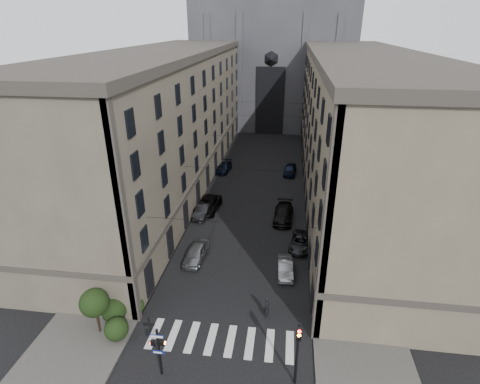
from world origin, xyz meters
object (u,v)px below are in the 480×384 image
at_px(gothic_tower, 274,44).
at_px(car_right_midfar, 283,214).
at_px(car_left_midfar, 208,205).
at_px(pedestrian, 267,307).
at_px(traffic_light_right, 298,347).
at_px(car_left_midnear, 203,211).
at_px(pedestrian_signal_left, 159,349).
at_px(car_left_near, 196,253).
at_px(car_right_far, 290,170).
at_px(car_right_midnear, 301,242).
at_px(car_left_far, 224,167).
at_px(car_right_near, 285,268).

distance_m(gothic_tower, car_right_midfar, 52.97).
relative_size(car_left_midfar, pedestrian, 2.85).
height_order(traffic_light_right, car_left_midnear, traffic_light_right).
bearing_deg(car_right_midfar, car_left_midnear, -175.15).
relative_size(pedestrian_signal_left, pedestrian, 1.99).
distance_m(traffic_light_right, car_right_midfar, 23.22).
bearing_deg(car_left_midnear, car_left_near, -76.62).
height_order(car_left_near, car_right_far, car_left_near).
distance_m(car_left_near, pedestrian, 10.49).
xyz_separation_m(traffic_light_right, car_right_midfar, (-1.40, 23.04, -2.48)).
xyz_separation_m(pedestrian_signal_left, car_left_near, (-0.85, 13.65, -1.54)).
relative_size(traffic_light_right, car_right_midnear, 1.11).
bearing_deg(car_right_midfar, gothic_tower, 97.52).
height_order(car_left_midfar, pedestrian, pedestrian).
xyz_separation_m(car_left_near, car_left_far, (-1.51, 25.06, -0.11)).
bearing_deg(car_left_near, car_right_near, -1.97).
relative_size(pedestrian_signal_left, car_left_midnear, 0.90).
bearing_deg(car_right_midfar, pedestrian, -90.31).
distance_m(traffic_light_right, pedestrian, 6.89).
height_order(pedestrian_signal_left, car_left_midnear, pedestrian_signal_left).
height_order(traffic_light_right, car_right_midfar, traffic_light_right).
relative_size(car_left_near, car_left_far, 0.98).
relative_size(car_left_near, pedestrian, 2.30).
relative_size(car_left_far, car_right_near, 1.18).
height_order(traffic_light_right, pedestrian, traffic_light_right).
bearing_deg(car_right_midnear, pedestrian_signal_left, -111.30).
xyz_separation_m(car_right_far, pedestrian, (-1.51, -32.40, 0.23)).
bearing_deg(car_left_midfar, pedestrian, -59.61).
relative_size(car_left_midnear, car_left_midfar, 0.78).
height_order(car_right_near, car_right_midfar, car_right_midfar).
bearing_deg(pedestrian_signal_left, traffic_light_right, 2.64).
xyz_separation_m(gothic_tower, car_right_midfar, (4.20, -50.00, -16.99)).
bearing_deg(pedestrian_signal_left, car_left_midfar, 94.64).
bearing_deg(pedestrian, car_right_midfar, -0.26).
xyz_separation_m(pedestrian_signal_left, traffic_light_right, (9.11, 0.42, 0.97)).
relative_size(traffic_light_right, car_left_midnear, 1.17).
xyz_separation_m(gothic_tower, pedestrian_signal_left, (-3.51, -73.46, -15.48)).
relative_size(gothic_tower, car_left_far, 12.38).
height_order(pedestrian_signal_left, car_left_near, pedestrian_signal_left).
bearing_deg(gothic_tower, traffic_light_right, -85.62).
bearing_deg(car_left_far, car_right_near, -60.47).
xyz_separation_m(traffic_light_right, car_right_midnear, (0.60, 17.01, -2.64)).
xyz_separation_m(pedestrian_signal_left, car_right_near, (8.19, 12.56, -1.67)).
distance_m(gothic_tower, car_left_midfar, 52.05).
xyz_separation_m(car_left_midnear, car_right_near, (10.49, -10.52, -0.08)).
xyz_separation_m(pedestrian_signal_left, car_right_midnear, (9.71, 17.43, -1.67)).
height_order(car_right_midfar, car_right_far, car_right_midfar).
relative_size(car_left_midfar, car_right_far, 1.27).
bearing_deg(car_right_midnear, car_right_near, -99.57).
relative_size(car_left_midfar, car_left_far, 1.22).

